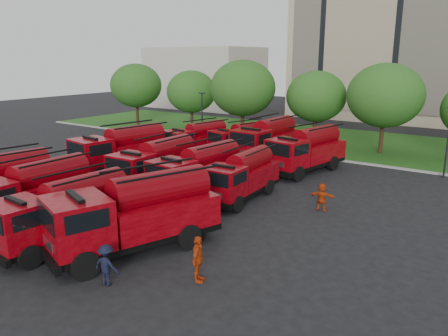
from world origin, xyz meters
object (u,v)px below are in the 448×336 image
Objects in this scene: firefighter_2 at (198,281)px; fire_truck_6 at (199,171)px; fire_truck_1 at (32,193)px; fire_truck_11 at (307,150)px; fire_truck_5 at (157,164)px; firefighter_4 at (107,194)px; fire_truck_3 at (136,213)px; fire_truck_2 at (66,211)px; fire_truck_4 at (122,150)px; fire_truck_10 at (267,140)px; fire_truck_9 at (242,139)px; fire_truck_8 at (198,139)px; firefighter_5 at (321,210)px; firefighter_3 at (108,285)px; fire_truck_7 at (242,176)px.

fire_truck_6 is at bearing 14.11° from firefighter_2.
fire_truck_1 is 19.25m from fire_truck_11.
firefighter_4 is (-1.62, -2.95, -1.61)m from fire_truck_5.
fire_truck_3 is at bearing -53.95° from fire_truck_5.
fire_truck_5 reaches higher than fire_truck_2.
fire_truck_1 is at bearing -101.83° from fire_truck_11.
fire_truck_4 is at bearing -133.27° from fire_truck_11.
fire_truck_6 is at bearing -81.37° from fire_truck_10.
firefighter_2 is at bearing -47.01° from fire_truck_6.
fire_truck_11 is at bearing 0.05° from fire_truck_9.
fire_truck_8 reaches higher than firefighter_5.
fire_truck_9 is 0.86× the size of fire_truck_10.
fire_truck_6 is 4.29× the size of firefighter_4.
fire_truck_1 is 0.87× the size of fire_truck_3.
firefighter_5 is at bearing 19.27° from fire_truck_6.
fire_truck_8 is 3.94m from fire_truck_9.
fire_truck_6 is at bearing -54.39° from fire_truck_9.
fire_truck_10 is 4.69× the size of firefighter_3.
fire_truck_11 is at bearing 82.73° from fire_truck_2.
fire_truck_11 is 4.56× the size of firefighter_4.
fire_truck_3 reaches higher than fire_truck_2.
fire_truck_2 reaches higher than fire_truck_8.
fire_truck_6 is (0.63, 9.17, 0.04)m from fire_truck_2.
fire_truck_4 is 1.22× the size of fire_truck_7.
firefighter_2 is at bearing 8.54° from fire_truck_2.
fire_truck_10 is (2.70, -0.40, 0.31)m from fire_truck_9.
fire_truck_1 is at bearing -112.00° from fire_truck_6.
firefighter_4 is (3.12, -4.27, -1.74)m from fire_truck_4.
fire_truck_10 is 4.12× the size of firefighter_2.
fire_truck_5 is (0.98, 8.35, -0.00)m from fire_truck_1.
fire_truck_5 is at bearing -99.08° from fire_truck_10.
fire_truck_1 is 4.43× the size of firefighter_5.
fire_truck_11 is 8.77m from firefighter_5.
fire_truck_11 is (4.31, -1.62, -0.08)m from fire_truck_10.
fire_truck_7 is at bearing 28.16° from fire_truck_6.
fire_truck_4 is 1.19× the size of fire_truck_9.
fire_truck_1 is 4.29× the size of firefighter_3.
firefighter_3 is at bearing 105.49° from firefighter_2.
fire_truck_10 is at bearing 108.03° from fire_truck_7.
fire_truck_3 is 1.14× the size of fire_truck_5.
firefighter_4 is (-8.96, 7.66, 0.00)m from firefighter_3.
fire_truck_6 is (-2.61, 7.91, -0.17)m from fire_truck_3.
fire_truck_1 is 11.77m from fire_truck_7.
fire_truck_5 is 3.79× the size of firefighter_2.
fire_truck_10 is (2.13, 11.04, 0.14)m from fire_truck_5.
fire_truck_3 reaches higher than fire_truck_1.
fire_truck_2 is 9.43m from fire_truck_5.
firefighter_4 is at bearing -120.61° from fire_truck_5.
fire_truck_11 reaches higher than fire_truck_8.
firefighter_4 is at bearing -142.99° from fire_truck_6.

